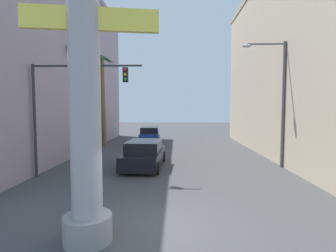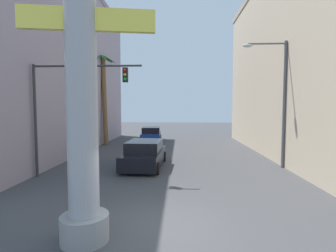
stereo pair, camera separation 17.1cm
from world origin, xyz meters
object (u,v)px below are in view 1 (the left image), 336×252
car_far (150,135)px  palm_tree_far_left (102,92)px  street_lamp (277,92)px  traffic_light_mast (68,97)px  car_lead (144,155)px  palm_tree_mid_left (66,88)px  neon_sign_pole (84,30)px

car_far → palm_tree_far_left: 6.28m
street_lamp → traffic_light_mast: size_ratio=1.29×
street_lamp → car_lead: 8.56m
street_lamp → car_far: 14.35m
street_lamp → palm_tree_far_left: bearing=144.6°
traffic_light_mast → palm_tree_far_left: size_ratio=0.67×
car_far → palm_tree_mid_left: bearing=-118.7°
car_far → street_lamp: bearing=-51.9°
street_lamp → traffic_light_mast: (-11.18, -2.63, -0.37)m
palm_tree_mid_left → car_lead: bearing=-23.1°
neon_sign_pole → palm_tree_mid_left: bearing=115.1°
traffic_light_mast → street_lamp: bearing=13.2°
street_lamp → traffic_light_mast: street_lamp is taller
car_far → palm_tree_mid_left: palm_tree_mid_left is taller
neon_sign_pole → street_lamp: 12.08m
palm_tree_far_left → palm_tree_mid_left: (-0.49, -6.89, -0.12)m
car_lead → traffic_light_mast: bearing=-144.4°
traffic_light_mast → car_far: traffic_light_mast is taller
neon_sign_pole → palm_tree_far_left: bearing=104.7°
car_far → palm_tree_mid_left: (-4.76, -8.68, 4.12)m
car_lead → palm_tree_mid_left: palm_tree_mid_left is taller
palm_tree_far_left → traffic_light_mast: bearing=-82.0°
palm_tree_far_left → car_far: bearing=22.8°
palm_tree_far_left → car_lead: bearing=-61.2°
car_far → neon_sign_pole: bearing=-88.7°
street_lamp → palm_tree_mid_left: palm_tree_mid_left is taller
street_lamp → traffic_light_mast: 11.49m
palm_tree_far_left → neon_sign_pole: bearing=-75.3°
traffic_light_mast → palm_tree_mid_left: (-2.14, 4.86, 0.82)m
car_lead → palm_tree_far_left: 11.40m
neon_sign_pole → car_lead: (0.39, 8.72, -4.69)m
neon_sign_pole → traffic_light_mast: neon_sign_pole is taller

